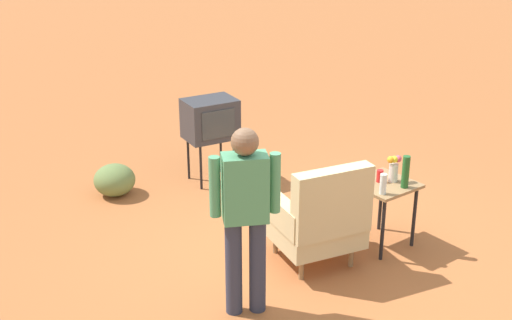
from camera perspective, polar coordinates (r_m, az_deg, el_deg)
name	(u,v)px	position (r m, az deg, el deg)	size (l,w,h in m)	color
ground_plane	(309,251)	(6.80, 4.48, -7.60)	(60.00, 60.00, 0.00)	#AD6033
armchair	(319,217)	(6.35, 5.33, -4.81)	(0.91, 0.92, 1.06)	#937047
side_table	(383,192)	(6.77, 10.64, -2.67)	(0.56, 0.56, 0.67)	black
tv_on_stand	(210,120)	(8.08, -3.87, 3.40)	(0.65, 0.52, 1.03)	black
person_standing	(245,211)	(5.45, -0.91, -4.30)	(0.52, 0.36, 1.64)	#2D3347
soda_can_red	(380,176)	(6.72, 10.35, -1.32)	(0.07, 0.07, 0.12)	red
bottle_wine_green	(406,172)	(6.60, 12.44, -0.98)	(0.07, 0.07, 0.32)	#1E5623
bottle_short_clear	(383,184)	(6.45, 10.62, -1.99)	(0.06, 0.06, 0.20)	silver
flower_vase	(394,167)	(6.72, 11.48, -0.60)	(0.15, 0.09, 0.27)	silver
shrub_far	(115,180)	(8.05, -11.79, -1.65)	(0.48, 0.48, 0.37)	olive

